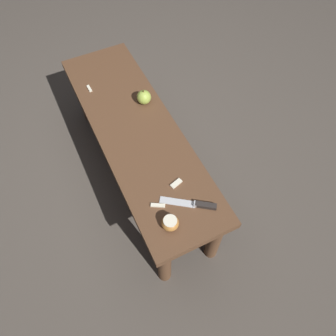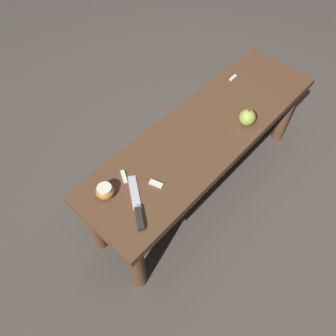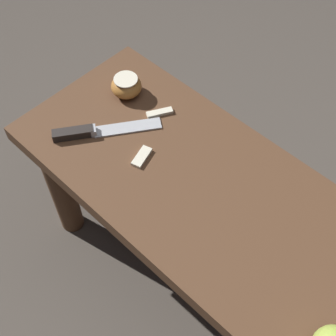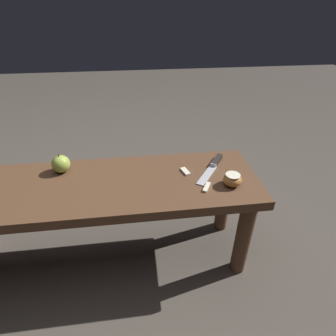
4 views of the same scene
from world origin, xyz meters
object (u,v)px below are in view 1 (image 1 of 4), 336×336
at_px(wooden_bench, 138,139).
at_px(apple_whole, 144,97).
at_px(apple_cut, 170,223).
at_px(knife, 197,204).

xyz_separation_m(wooden_bench, apple_whole, (0.15, -0.11, 0.11)).
bearing_deg(apple_cut, wooden_bench, -7.96).
bearing_deg(wooden_bench, knife, -172.17).
height_order(knife, apple_whole, apple_whole).
bearing_deg(apple_whole, knife, 176.42).
bearing_deg(apple_whole, wooden_bench, 143.77).
height_order(wooden_bench, apple_whole, apple_whole).
height_order(apple_whole, apple_cut, apple_whole).
height_order(knife, apple_cut, apple_cut).
relative_size(wooden_bench, knife, 6.10).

